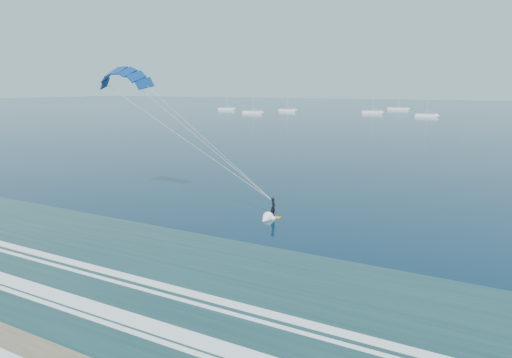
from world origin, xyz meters
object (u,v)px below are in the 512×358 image
Objects in this scene: kitesurfer_rig at (194,134)px; sailboat_3 at (427,115)px; sailboat_7 at (227,109)px; sailboat_8 at (373,112)px; sailboat_1 at (288,110)px; sailboat_2 at (398,109)px; sailboat_0 at (253,112)px.

sailboat_3 is at bearing 91.00° from kitesurfer_rig.
sailboat_7 reaches higher than sailboat_8.
sailboat_1 is 61.80m from sailboat_2.
kitesurfer_rig is at bearing -68.07° from sailboat_1.
kitesurfer_rig is 1.56× the size of sailboat_7.
sailboat_2 is at bearing 112.73° from sailboat_3.
sailboat_2 reaches higher than sailboat_1.
sailboat_3 is 1.03× the size of sailboat_8.
sailboat_7 is at bearing -174.08° from sailboat_1.
sailboat_0 is at bearing -169.22° from sailboat_3.
sailboat_7 is (-27.00, 20.64, -0.01)m from sailboat_0.
sailboat_0 is at bearing -127.59° from sailboat_2.
sailboat_7 is (-78.28, -45.97, -0.02)m from sailboat_2.
kitesurfer_rig is 186.98m from sailboat_1.
sailboat_1 is (6.42, 24.11, -0.01)m from sailboat_0.
kitesurfer_rig is at bearing -62.95° from sailboat_0.
sailboat_8 is (41.26, 3.64, -0.01)m from sailboat_1.
sailboat_7 is at bearing -174.57° from sailboat_8.
sailboat_8 is (74.67, 7.10, -0.00)m from sailboat_7.
sailboat_8 is (-25.66, 13.78, -0.01)m from sailboat_3.
sailboat_1 is 67.69m from sailboat_3.
kitesurfer_rig is at bearing -89.00° from sailboat_3.
sailboat_1 is at bearing 111.93° from kitesurfer_rig.
sailboat_2 is (51.28, 66.61, 0.01)m from sailboat_0.
sailboat_3 is at bearing 10.78° from sailboat_0.
sailboat_0 reaches higher than sailboat_1.
sailboat_7 is (-100.34, 6.68, -0.01)m from sailboat_3.
sailboat_1 is 1.02× the size of sailboat_7.
sailboat_7 is 1.03× the size of sailboat_8.
sailboat_0 is at bearing -104.90° from sailboat_1.
sailboat_0 is at bearing -149.80° from sailboat_8.
sailboat_0 is at bearing -37.40° from sailboat_7.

